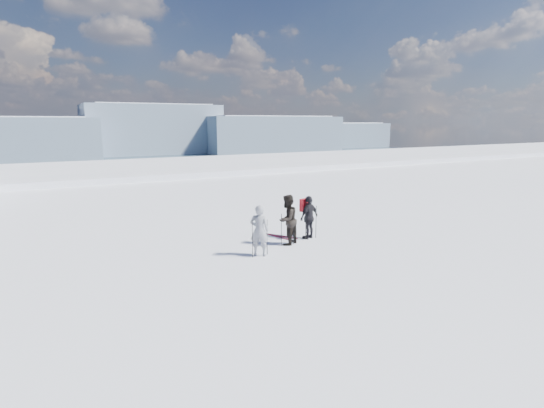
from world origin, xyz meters
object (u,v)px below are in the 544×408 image
Objects in this scene: skier_grey at (259,231)px; skier_pack at (309,217)px; skis_loose at (277,236)px; skier_dark at (287,220)px.

skier_grey reaches higher than skier_pack.
skier_grey is 1.04× the size of skier_pack.
skis_loose is at bearing -94.24° from skier_grey.
skier_grey is at bearing 2.18° from skier_pack.
skier_dark is 1.54m from skis_loose.
skier_grey is 2.75m from skis_loose.
skier_dark reaches higher than skier_grey.
skier_grey is at bearing -132.94° from skis_loose.
skier_grey is at bearing -3.52° from skier_dark.
skier_grey reaches higher than skis_loose.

